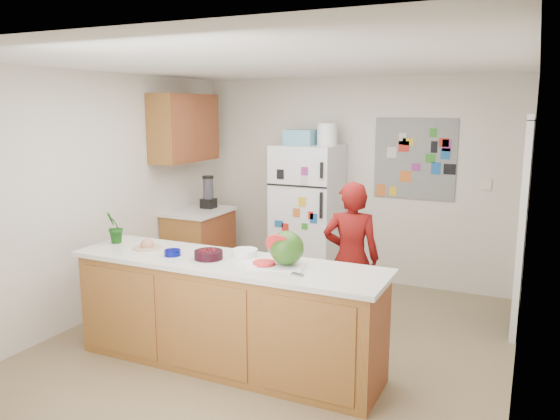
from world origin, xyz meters
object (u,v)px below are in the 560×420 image
at_px(refrigerator, 308,215).
at_px(person, 351,258).
at_px(watermelon, 287,248).
at_px(cherry_bowl, 209,255).

bearing_deg(refrigerator, person, -52.87).
height_order(refrigerator, watermelon, refrigerator).
distance_m(person, watermelon, 1.12).
relative_size(person, watermelon, 5.48).
bearing_deg(person, cherry_bowl, 38.57).
xyz_separation_m(person, watermelon, (-0.20, -1.05, 0.33)).
height_order(refrigerator, cherry_bowl, refrigerator).
relative_size(refrigerator, cherry_bowl, 7.26).
relative_size(refrigerator, person, 1.15).
relative_size(person, cherry_bowl, 6.30).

